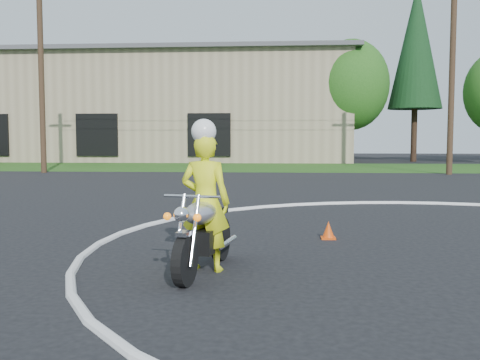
{
  "coord_description": "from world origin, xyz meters",
  "views": [
    {
      "loc": [
        -3.14,
        -5.18,
        1.68
      ],
      "look_at": [
        -3.69,
        2.46,
        1.1
      ],
      "focal_mm": 40.0,
      "sensor_mm": 36.0,
      "label": 1
    }
  ],
  "objects": [
    {
      "name": "grass_strip",
      "position": [
        0.0,
        27.0,
        0.01
      ],
      "size": [
        120.0,
        10.0,
        0.02
      ],
      "primitive_type": "cube",
      "color": "#1E4714",
      "rests_on": "ground"
    },
    {
      "name": "primary_motorcycle",
      "position": [
        -4.08,
        1.42,
        0.51
      ],
      "size": [
        0.78,
        1.98,
        1.05
      ],
      "rotation": [
        0.0,
        0.0,
        -0.19
      ],
      "color": "black",
      "rests_on": "ground"
    },
    {
      "name": "rider_primary_grp",
      "position": [
        -4.07,
        1.56,
        0.94
      ],
      "size": [
        0.71,
        0.53,
        1.94
      ],
      "rotation": [
        0.0,
        0.0,
        -0.19
      ],
      "color": "#E9F319",
      "rests_on": "ground"
    },
    {
      "name": "warehouse",
      "position": [
        -18.0,
        39.99,
        4.16
      ],
      "size": [
        41.0,
        17.0,
        8.3
      ],
      "color": "tan",
      "rests_on": "ground"
    },
    {
      "name": "utility_poles",
      "position": [
        5.0,
        21.0,
        5.2
      ],
      "size": [
        41.6,
        1.12,
        10.0
      ],
      "color": "#473321",
      "rests_on": "ground"
    }
  ]
}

